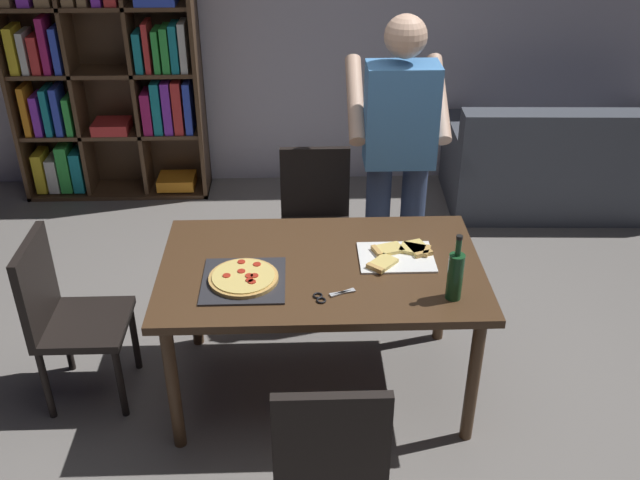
{
  "coord_description": "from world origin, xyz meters",
  "views": [
    {
      "loc": [
        -0.1,
        -2.87,
        2.57
      ],
      "look_at": [
        0.0,
        0.15,
        0.8
      ],
      "focal_mm": 40.25,
      "sensor_mm": 36.0,
      "label": 1
    }
  ],
  "objects_px": {
    "couch": "(563,169)",
    "bookshelf": "(102,72)",
    "dining_table": "(321,279)",
    "kitchen_scissors": "(328,296)",
    "chair_left_end": "(64,311)",
    "person_serving_pizza": "(398,154)",
    "chair_near_camera": "(330,454)",
    "wine_bottle": "(455,275)",
    "chair_far_side": "(316,214)",
    "pepperoni_pizza_on_tray": "(244,279)"
  },
  "relations": [
    {
      "from": "chair_left_end",
      "to": "kitchen_scissors",
      "type": "bearing_deg",
      "value": -11.76
    },
    {
      "from": "pepperoni_pizza_on_tray",
      "to": "person_serving_pizza",
      "type": "bearing_deg",
      "value": 46.86
    },
    {
      "from": "dining_table",
      "to": "couch",
      "type": "height_order",
      "value": "couch"
    },
    {
      "from": "dining_table",
      "to": "couch",
      "type": "relative_size",
      "value": 0.88
    },
    {
      "from": "kitchen_scissors",
      "to": "chair_left_end",
      "type": "bearing_deg",
      "value": 168.24
    },
    {
      "from": "chair_left_end",
      "to": "pepperoni_pizza_on_tray",
      "type": "distance_m",
      "value": 0.94
    },
    {
      "from": "wine_bottle",
      "to": "chair_left_end",
      "type": "bearing_deg",
      "value": 171.05
    },
    {
      "from": "chair_left_end",
      "to": "bookshelf",
      "type": "xyz_separation_m",
      "value": [
        -0.29,
        2.38,
        0.45
      ]
    },
    {
      "from": "bookshelf",
      "to": "pepperoni_pizza_on_tray",
      "type": "xyz_separation_m",
      "value": [
        1.18,
        -2.5,
        -0.2
      ]
    },
    {
      "from": "dining_table",
      "to": "person_serving_pizza",
      "type": "relative_size",
      "value": 0.87
    },
    {
      "from": "person_serving_pizza",
      "to": "kitchen_scissors",
      "type": "bearing_deg",
      "value": -113.23
    },
    {
      "from": "bookshelf",
      "to": "person_serving_pizza",
      "type": "relative_size",
      "value": 1.11
    },
    {
      "from": "chair_far_side",
      "to": "pepperoni_pizza_on_tray",
      "type": "relative_size",
      "value": 2.37
    },
    {
      "from": "chair_left_end",
      "to": "bookshelf",
      "type": "height_order",
      "value": "bookshelf"
    },
    {
      "from": "chair_near_camera",
      "to": "chair_left_end",
      "type": "distance_m",
      "value": 1.57
    },
    {
      "from": "chair_near_camera",
      "to": "wine_bottle",
      "type": "bearing_deg",
      "value": 49.26
    },
    {
      "from": "chair_left_end",
      "to": "chair_far_side",
      "type": "bearing_deg",
      "value": 37.28
    },
    {
      "from": "kitchen_scissors",
      "to": "dining_table",
      "type": "bearing_deg",
      "value": 94.4
    },
    {
      "from": "dining_table",
      "to": "chair_left_end",
      "type": "bearing_deg",
      "value": 180.0
    },
    {
      "from": "chair_far_side",
      "to": "wine_bottle",
      "type": "height_order",
      "value": "wine_bottle"
    },
    {
      "from": "couch",
      "to": "pepperoni_pizza_on_tray",
      "type": "distance_m",
      "value": 3.13
    },
    {
      "from": "chair_near_camera",
      "to": "kitchen_scissors",
      "type": "height_order",
      "value": "chair_near_camera"
    },
    {
      "from": "bookshelf",
      "to": "chair_left_end",
      "type": "bearing_deg",
      "value": -83.08
    },
    {
      "from": "wine_bottle",
      "to": "bookshelf",
      "type": "bearing_deg",
      "value": 128.42
    },
    {
      "from": "wine_bottle",
      "to": "couch",
      "type": "bearing_deg",
      "value": 59.77
    },
    {
      "from": "pepperoni_pizza_on_tray",
      "to": "chair_left_end",
      "type": "bearing_deg",
      "value": 171.77
    },
    {
      "from": "chair_left_end",
      "to": "pepperoni_pizza_on_tray",
      "type": "bearing_deg",
      "value": -8.23
    },
    {
      "from": "chair_near_camera",
      "to": "wine_bottle",
      "type": "xyz_separation_m",
      "value": [
        0.57,
        0.66,
        0.36
      ]
    },
    {
      "from": "chair_far_side",
      "to": "wine_bottle",
      "type": "relative_size",
      "value": 2.85
    },
    {
      "from": "chair_left_end",
      "to": "wine_bottle",
      "type": "height_order",
      "value": "wine_bottle"
    },
    {
      "from": "bookshelf",
      "to": "kitchen_scissors",
      "type": "bearing_deg",
      "value": -59.43
    },
    {
      "from": "kitchen_scissors",
      "to": "person_serving_pizza",
      "type": "bearing_deg",
      "value": 66.77
    },
    {
      "from": "chair_near_camera",
      "to": "chair_left_end",
      "type": "height_order",
      "value": "same"
    },
    {
      "from": "wine_bottle",
      "to": "dining_table",
      "type": "bearing_deg",
      "value": 153.37
    },
    {
      "from": "chair_far_side",
      "to": "couch",
      "type": "bearing_deg",
      "value": 28.61
    },
    {
      "from": "bookshelf",
      "to": "dining_table",
      "type": "bearing_deg",
      "value": -57.06
    },
    {
      "from": "dining_table",
      "to": "wine_bottle",
      "type": "height_order",
      "value": "wine_bottle"
    },
    {
      "from": "couch",
      "to": "bookshelf",
      "type": "height_order",
      "value": "bookshelf"
    },
    {
      "from": "chair_far_side",
      "to": "kitchen_scissors",
      "type": "distance_m",
      "value": 1.24
    },
    {
      "from": "dining_table",
      "to": "wine_bottle",
      "type": "xyz_separation_m",
      "value": [
        0.57,
        -0.29,
        0.2
      ]
    },
    {
      "from": "bookshelf",
      "to": "chair_near_camera",
      "type": "bearing_deg",
      "value": -65.18
    },
    {
      "from": "dining_table",
      "to": "couch",
      "type": "xyz_separation_m",
      "value": [
        1.9,
        1.99,
        -0.37
      ]
    },
    {
      "from": "chair_near_camera",
      "to": "person_serving_pizza",
      "type": "xyz_separation_m",
      "value": [
        0.45,
        1.68,
        0.49
      ]
    },
    {
      "from": "pepperoni_pizza_on_tray",
      "to": "chair_far_side",
      "type": "bearing_deg",
      "value": 71.65
    },
    {
      "from": "dining_table",
      "to": "person_serving_pizza",
      "type": "xyz_separation_m",
      "value": [
        0.45,
        0.73,
        0.33
      ]
    },
    {
      "from": "dining_table",
      "to": "kitchen_scissors",
      "type": "height_order",
      "value": "kitchen_scissors"
    },
    {
      "from": "couch",
      "to": "chair_far_side",
      "type": "bearing_deg",
      "value": -151.39
    },
    {
      "from": "dining_table",
      "to": "pepperoni_pizza_on_tray",
      "type": "relative_size",
      "value": 4.03
    },
    {
      "from": "chair_left_end",
      "to": "pepperoni_pizza_on_tray",
      "type": "height_order",
      "value": "chair_left_end"
    },
    {
      "from": "chair_far_side",
      "to": "person_serving_pizza",
      "type": "bearing_deg",
      "value": -26.17
    }
  ]
}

